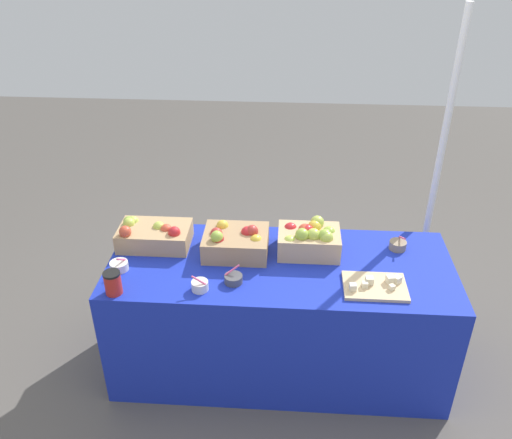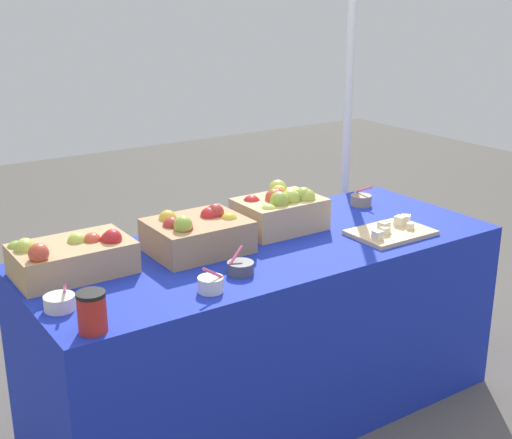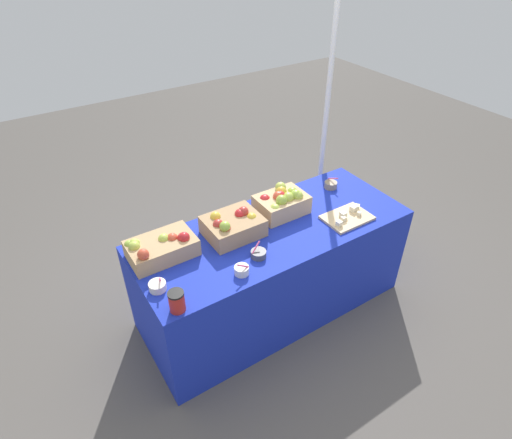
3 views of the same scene
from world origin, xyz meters
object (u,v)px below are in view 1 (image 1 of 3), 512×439
Objects in this scene: sample_bowl_extra at (119,266)px; sample_bowl_mid at (398,245)px; sample_bowl_far at (200,286)px; tent_pole at (437,176)px; apple_crate_left at (154,234)px; coffee_cup at (113,283)px; sample_bowl_near at (233,279)px; apple_crate_middle at (235,242)px; apple_crate_right at (309,239)px; cutting_board_front at (375,286)px.

sample_bowl_mid is at bearing 11.22° from sample_bowl_extra.
sample_bowl_mid is 1.16m from sample_bowl_far.
apple_crate_left is at bearing -164.31° from tent_pole.
coffee_cup is (-0.43, -0.05, 0.04)m from sample_bowl_far.
sample_bowl_near is at bearing -6.59° from sample_bowl_extra.
apple_crate_left is 0.29m from sample_bowl_extra.
apple_crate_left is 4.24× the size of sample_bowl_near.
apple_crate_middle is 0.39m from sample_bowl_far.
apple_crate_middle is 1.04× the size of apple_crate_right.
sample_bowl_mid and sample_bowl_extra have the same top height.
apple_crate_right is at bearing 13.09° from sample_bowl_extra.
sample_bowl_far is 0.44m from coffee_cup.
sample_bowl_mid is at bearing 18.54° from coffee_cup.
apple_crate_middle is 1.32m from tent_pole.
apple_crate_right is at bearing 34.33° from sample_bowl_far.
apple_crate_left is at bearing 62.83° from sample_bowl_extra.
apple_crate_middle is at bearing 93.37° from sample_bowl_near.
sample_bowl_extra is 0.21m from coffee_cup.
sample_bowl_near is at bearing -86.63° from apple_crate_middle.
sample_bowl_mid is at bearing 22.79° from sample_bowl_far.
cutting_board_front is at bearing -14.96° from apple_crate_left.
sample_bowl_near is 0.63m from sample_bowl_extra.
apple_crate_middle is 0.80m from cutting_board_front.
sample_bowl_near is 0.96× the size of sample_bowl_far.
cutting_board_front is at bearing -119.00° from tent_pole.
cutting_board_front is 0.95m from tent_pole.
sample_bowl_extra is 0.79× the size of coffee_cup.
apple_crate_left reaches higher than cutting_board_front.
apple_crate_middle is 0.93m from sample_bowl_mid.
apple_crate_middle is at bearing 159.73° from cutting_board_front.
apple_crate_right is 0.68m from sample_bowl_far.
coffee_cup is (-1.33, -0.13, 0.05)m from cutting_board_front.
sample_bowl_far is (-0.56, -0.38, -0.06)m from apple_crate_right.
tent_pole is (0.27, 0.42, 0.24)m from sample_bowl_mid.
cutting_board_front is 0.73m from sample_bowl_near.
sample_bowl_far is 1.01× the size of sample_bowl_extra.
sample_bowl_extra is (-1.02, -0.24, -0.06)m from apple_crate_right.
sample_bowl_near is 0.61m from coffee_cup.
coffee_cup is at bearing -161.46° from sample_bowl_mid.
apple_crate_middle is 3.63× the size of sample_bowl_mid.
sample_bowl_far is at bearing -146.92° from tent_pole.
sample_bowl_far is 0.80× the size of coffee_cup.
apple_crate_right reaches higher than sample_bowl_mid.
sample_bowl_mid is 1.58m from coffee_cup.
tent_pole reaches higher than coffee_cup.
sample_bowl_extra is at bearing -168.78° from sample_bowl_mid.
apple_crate_middle is at bearing 67.24° from sample_bowl_far.
cutting_board_front is 0.90m from sample_bowl_far.
coffee_cup is at bearing -167.94° from sample_bowl_near.
tent_pole is (1.19, 0.52, 0.19)m from apple_crate_middle.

